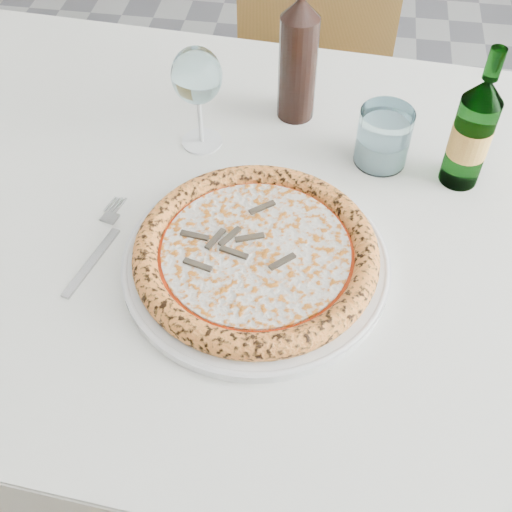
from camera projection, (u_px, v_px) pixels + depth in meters
The scene contains 10 objects.
floor at pixel (303, 455), 1.50m from camera, with size 5.00×6.00×0.02m, color gray.
dining_table at pixel (265, 250), 1.01m from camera, with size 1.59×1.01×0.76m.
chair_far at pixel (317, 64), 1.58m from camera, with size 0.45×0.45×0.93m.
plate at pixel (256, 261), 0.87m from camera, with size 0.36×0.36×0.02m.
pizza at pixel (256, 253), 0.86m from camera, with size 0.33×0.33×0.03m.
fork at pixel (98, 247), 0.90m from camera, with size 0.04×0.19×0.00m.
wine_glass at pixel (197, 78), 0.95m from camera, with size 0.08×0.08×0.17m.
tumbler at pixel (383, 140), 0.99m from camera, with size 0.08×0.08×0.09m.
beer_bottle at pixel (472, 132), 0.92m from camera, with size 0.06×0.06×0.23m.
wine_bottle at pixel (298, 58), 1.01m from camera, with size 0.06×0.06×0.25m.
Camera 1 is at (-0.02, -0.62, 1.44)m, focal length 45.00 mm.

